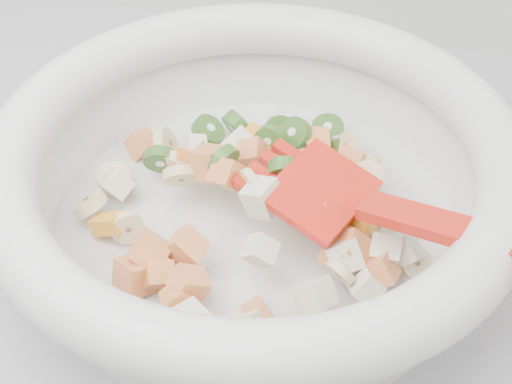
# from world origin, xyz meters

# --- Properties ---
(mixing_bowl) EXTENTS (0.49, 0.39, 0.13)m
(mixing_bowl) POSITION_xyz_m (-0.15, 1.42, 0.96)
(mixing_bowl) COLOR silver
(mixing_bowl) RESTS_ON counter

